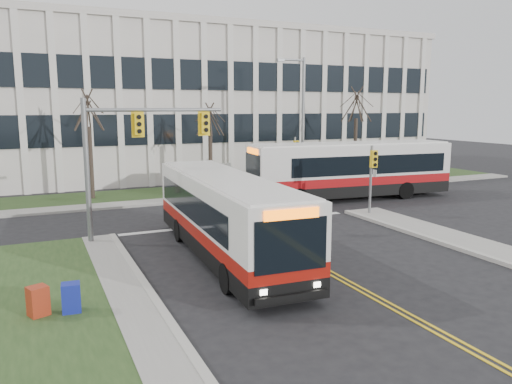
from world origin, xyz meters
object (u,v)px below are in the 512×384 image
object	(u,v)px
bus_main	(225,218)
newspaper_box_blue	(71,300)
streetlight	(301,116)
bus_cross	(350,171)
newspaper_box_red	(38,303)
directory_sign	(221,175)

from	to	relation	value
bus_main	newspaper_box_blue	size ratio (longest dim) A/B	12.41
newspaper_box_blue	streetlight	bearing A→B (deg)	49.65
bus_cross	newspaper_box_red	xyz separation A→B (m)	(-18.65, -11.95, -1.29)
directory_sign	bus_main	size ratio (longest dim) A/B	0.17
directory_sign	newspaper_box_red	distance (m)	21.47
streetlight	bus_cross	xyz separation A→B (m)	(1.12, -4.54, -3.43)
directory_sign	newspaper_box_blue	world-z (taller)	directory_sign
bus_cross	newspaper_box_blue	distance (m)	21.54
newspaper_box_red	bus_main	bearing A→B (deg)	4.06
newspaper_box_blue	newspaper_box_red	xyz separation A→B (m)	(-0.86, 0.12, 0.00)
bus_cross	newspaper_box_blue	bearing A→B (deg)	-51.10
bus_main	newspaper_box_red	size ratio (longest dim) A/B	12.41
streetlight	newspaper_box_blue	xyz separation A→B (m)	(-16.67, -16.61, -4.72)
bus_main	bus_cross	xyz separation A→B (m)	(11.83, 8.61, 0.19)
streetlight	newspaper_box_blue	world-z (taller)	streetlight
bus_main	newspaper_box_red	xyz separation A→B (m)	(-6.82, -3.34, -1.10)
bus_main	newspaper_box_red	distance (m)	7.67
streetlight	bus_main	size ratio (longest dim) A/B	0.78
directory_sign	newspaper_box_red	bearing A→B (deg)	-124.00
streetlight	newspaper_box_red	bearing A→B (deg)	-136.75
bus_cross	streetlight	bearing A→B (deg)	-161.40
directory_sign	bus_cross	bearing A→B (deg)	-41.30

